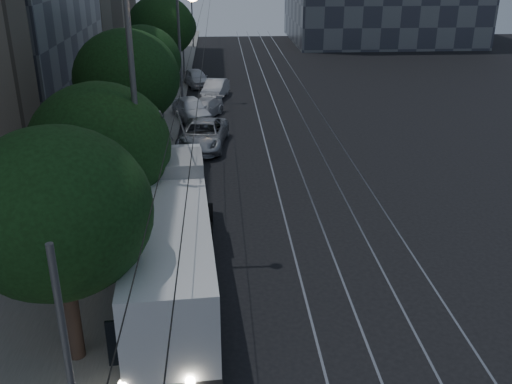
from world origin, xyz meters
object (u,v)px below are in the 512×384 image
Objects in this scene: car_white_a at (191,109)px; car_white_c at (215,89)px; trolleybus at (172,238)px; streetlamp_far at (184,22)px; car_white_b at (203,109)px; car_white_d at (196,78)px; pickup_silver at (203,135)px; streetlamp_near at (147,102)px.

car_white_c is at bearing 55.78° from car_white_a.
streetlamp_far is (-0.69, 25.60, 4.18)m from trolleybus.
car_white_a is 7.21m from streetlamp_far.
streetlamp_far is at bearing 129.07° from car_white_b.
car_white_d is (-0.20, 30.99, -0.94)m from trolleybus.
trolleybus is 2.86× the size of car_white_c.
car_white_d is at bearing 86.60° from trolleybus.
car_white_a is at bearing 86.79° from trolleybus.
car_white_a is 1.06× the size of car_white_c.
car_white_d is at bearing 84.80° from streetlamp_far.
car_white_a reaches higher than car_white_d.
trolleybus is 31.01m from car_white_d.
pickup_silver is 1.23× the size of car_white_a.
car_white_b is at bearing 86.24° from streetlamp_near.
car_white_c is (1.40, 26.65, -0.95)m from trolleybus.
car_white_c is 1.02× the size of car_white_d.
car_white_c is at bearing -87.97° from car_white_d.
streetlamp_far is (-0.00, 23.97, -0.08)m from streetlamp_near.
pickup_silver is 12.10m from car_white_c.
pickup_silver is 5.99m from car_white_a.
car_white_a is at bearing -108.19° from car_white_d.
pickup_silver is at bearing -80.83° from car_white_c.
streetlamp_near reaches higher than car_white_b.
car_white_c is 25.64m from streetlamp_near.
car_white_c is at bearing 93.95° from pickup_silver.
streetlamp_near is at bearing -82.31° from car_white_c.
car_white_c is at bearing 26.70° from streetlamp_far.
car_white_b is at bearing 84.64° from trolleybus.
pickup_silver is 1.33× the size of car_white_d.
car_white_a is 0.94m from car_white_b.
car_white_d is 29.83m from streetlamp_near.
car_white_b is 0.44× the size of streetlamp_far.
pickup_silver reaches higher than car_white_c.
streetlamp_near is at bearing -109.15° from car_white_d.
car_white_d is at bearing 89.05° from streetlamp_near.
pickup_silver is 12.21m from streetlamp_far.
pickup_silver is at bearing -100.97° from car_white_a.
car_white_c is 5.64m from streetlamp_far.
trolleybus is at bearing -107.82° from car_white_d.
car_white_c is (1.60, 6.16, -0.07)m from car_white_a.
car_white_d is 7.45m from streetlamp_far.
pickup_silver is 0.56× the size of streetlamp_near.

